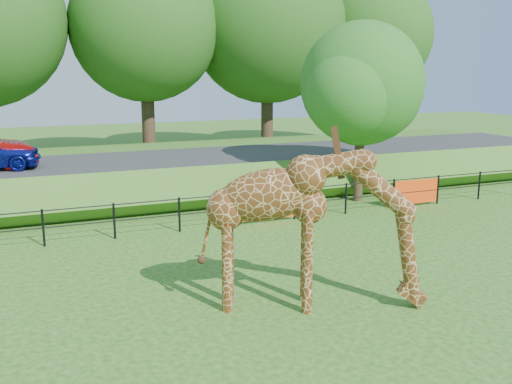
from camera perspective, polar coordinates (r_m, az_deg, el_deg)
ground at (r=11.05m, az=3.37°, el=-14.79°), size 90.00×90.00×0.00m
giraffe at (r=12.00m, az=5.84°, el=-3.76°), size 4.77×2.73×3.44m
perimeter_fence at (r=17.96m, az=-7.67°, el=-2.26°), size 28.07×0.10×1.10m
embankment at (r=25.11m, az=-12.03°, el=1.97°), size 40.00×9.00×1.30m
road at (r=23.54m, az=-11.44°, el=3.07°), size 40.00×5.00×0.12m
visitor at (r=19.27m, az=-1.08°, el=-0.68°), size 0.53×0.36×1.40m
tree_east at (r=21.99m, az=10.70°, el=10.13°), size 5.40×4.71×6.76m
bg_tree_line at (r=31.54m, az=-11.29°, el=15.99°), size 37.30×8.80×11.82m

